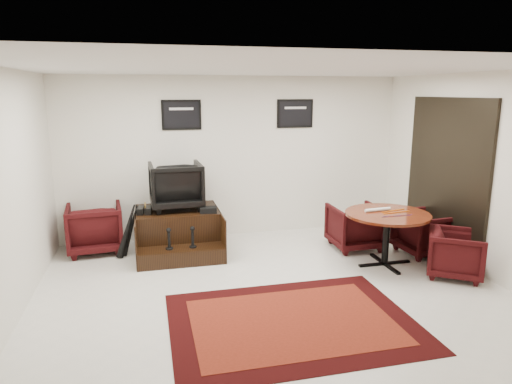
% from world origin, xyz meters
% --- Properties ---
extents(ground, '(6.00, 6.00, 0.00)m').
position_xyz_m(ground, '(0.00, 0.00, 0.00)').
color(ground, silver).
rests_on(ground, ground).
extents(room_shell, '(6.02, 5.02, 2.81)m').
position_xyz_m(room_shell, '(0.41, 0.12, 1.79)').
color(room_shell, white).
rests_on(room_shell, ground).
extents(area_rug, '(2.72, 2.04, 0.01)m').
position_xyz_m(area_rug, '(-0.00, -0.88, 0.01)').
color(area_rug, black).
rests_on(area_rug, ground).
extents(shine_podium, '(1.31, 1.35, 0.68)m').
position_xyz_m(shine_podium, '(-1.07, 1.81, 0.31)').
color(shine_podium, black).
rests_on(shine_podium, ground).
extents(shine_chair, '(0.84, 0.79, 0.84)m').
position_xyz_m(shine_chair, '(-1.07, 1.95, 1.09)').
color(shine_chair, black).
rests_on(shine_chair, shine_podium).
extents(shoes_pair, '(0.24, 0.29, 0.10)m').
position_xyz_m(shoes_pair, '(-1.58, 1.75, 0.73)').
color(shoes_pair, black).
rests_on(shoes_pair, shine_podium).
extents(polish_kit, '(0.28, 0.21, 0.09)m').
position_xyz_m(polish_kit, '(-0.60, 1.55, 0.72)').
color(polish_kit, black).
rests_on(polish_kit, shine_podium).
extents(umbrella_black, '(0.33, 0.12, 0.88)m').
position_xyz_m(umbrella_black, '(-1.85, 1.68, 0.44)').
color(umbrella_black, black).
rests_on(umbrella_black, ground).
extents(umbrella_hooked, '(0.31, 0.11, 0.82)m').
position_xyz_m(umbrella_hooked, '(-1.81, 1.77, 0.41)').
color(umbrella_hooked, black).
rests_on(umbrella_hooked, ground).
extents(armchair_side, '(0.90, 0.85, 0.86)m').
position_xyz_m(armchair_side, '(-2.37, 2.10, 0.43)').
color(armchair_side, black).
rests_on(armchair_side, ground).
extents(meeting_table, '(1.22, 1.22, 0.80)m').
position_xyz_m(meeting_table, '(1.88, 0.46, 0.71)').
color(meeting_table, '#3F1109').
rests_on(meeting_table, ground).
extents(table_chair_back, '(0.78, 0.73, 0.80)m').
position_xyz_m(table_chair_back, '(1.77, 1.27, 0.40)').
color(table_chair_back, black).
rests_on(table_chair_back, ground).
extents(table_chair_window, '(0.75, 0.80, 0.76)m').
position_xyz_m(table_chair_window, '(2.72, 0.76, 0.38)').
color(table_chair_window, black).
rests_on(table_chair_window, ground).
extents(table_chair_corner, '(0.94, 0.95, 0.72)m').
position_xyz_m(table_chair_corner, '(2.61, -0.15, 0.36)').
color(table_chair_corner, black).
rests_on(table_chair_corner, ground).
extents(paper_roll, '(0.42, 0.09, 0.05)m').
position_xyz_m(paper_roll, '(1.78, 0.59, 0.82)').
color(paper_roll, silver).
rests_on(paper_roll, meeting_table).
extents(table_clutter, '(0.57, 0.36, 0.01)m').
position_xyz_m(table_clutter, '(1.99, 0.44, 0.81)').
color(table_clutter, '#D4620B').
rests_on(table_clutter, meeting_table).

